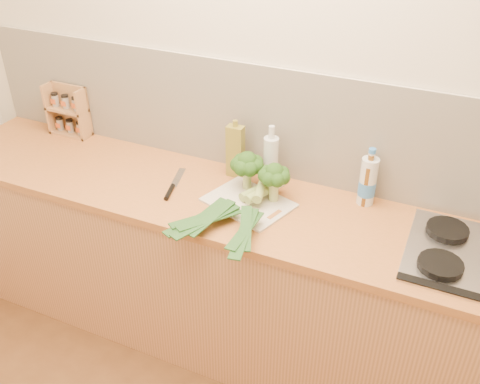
{
  "coord_description": "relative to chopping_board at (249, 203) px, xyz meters",
  "views": [
    {
      "loc": [
        0.81,
        -0.64,
        2.25
      ],
      "look_at": [
        0.03,
        1.1,
        1.02
      ],
      "focal_mm": 40.0,
      "sensor_mm": 36.0,
      "label": 1
    }
  ],
  "objects": [
    {
      "name": "oil_tin",
      "position": [
        -0.16,
        0.2,
        0.13
      ],
      "size": [
        0.08,
        0.05,
        0.29
      ],
      "color": "olive",
      "rests_on": "counter"
    },
    {
      "name": "spice_rack",
      "position": [
        -1.18,
        0.24,
        0.12
      ],
      "size": [
        0.23,
        0.09,
        0.28
      ],
      "color": "tan",
      "rests_on": "counter"
    },
    {
      "name": "chefs_knife",
      "position": [
        -0.37,
        -0.04,
        0.0
      ],
      "size": [
        0.1,
        0.29,
        0.02
      ],
      "rotation": [
        0.0,
        0.0,
        0.25
      ],
      "color": "silver",
      "rests_on": "counter"
    },
    {
      "name": "leek_back",
      "position": [
        0.06,
        -0.06,
        0.06
      ],
      "size": [
        0.18,
        0.67,
        0.04
      ],
      "rotation": [
        0.0,
        0.0,
        0.19
      ],
      "color": "white",
      "rests_on": "chopping_board"
    },
    {
      "name": "broccoli_right",
      "position": [
        0.1,
        0.06,
        0.13
      ],
      "size": [
        0.14,
        0.14,
        0.19
      ],
      "color": "#B0C070",
      "rests_on": "chopping_board"
    },
    {
      "name": "amber_bottle",
      "position": [
        0.48,
        0.22,
        0.1
      ],
      "size": [
        0.06,
        0.06,
        0.25
      ],
      "color": "brown",
      "rests_on": "counter"
    },
    {
      "name": "leek_mid",
      "position": [
        0.0,
        -0.07,
        0.05
      ],
      "size": [
        0.29,
        0.59,
        0.04
      ],
      "rotation": [
        0.0,
        0.0,
        -0.41
      ],
      "color": "white",
      "rests_on": "chopping_board"
    },
    {
      "name": "chopping_board",
      "position": [
        0.0,
        0.0,
        0.0
      ],
      "size": [
        0.43,
        0.37,
        0.01
      ],
      "primitive_type": "cube",
      "rotation": [
        0.0,
        0.0,
        -0.32
      ],
      "color": "beige",
      "rests_on": "counter"
    },
    {
      "name": "counter",
      "position": [
        -0.03,
        0.0,
        -0.46
      ],
      "size": [
        3.2,
        0.62,
        0.9
      ],
      "color": "tan",
      "rests_on": "ground"
    },
    {
      "name": "room_shell",
      "position": [
        -0.03,
        0.29,
        0.26
      ],
      "size": [
        3.5,
        3.5,
        3.5
      ],
      "color": "beige",
      "rests_on": "ground"
    },
    {
      "name": "water_bottle",
      "position": [
        0.48,
        0.22,
        0.1
      ],
      "size": [
        0.08,
        0.08,
        0.26
      ],
      "color": "silver",
      "rests_on": "counter"
    },
    {
      "name": "broccoli_left",
      "position": [
        -0.05,
        0.1,
        0.13
      ],
      "size": [
        0.15,
        0.16,
        0.19
      ],
      "color": "#B0C070",
      "rests_on": "chopping_board"
    },
    {
      "name": "leek_front",
      "position": [
        -0.03,
        -0.02,
        0.03
      ],
      "size": [
        0.32,
        0.63,
        0.04
      ],
      "rotation": [
        0.0,
        0.0,
        -0.42
      ],
      "color": "white",
      "rests_on": "chopping_board"
    },
    {
      "name": "glass_bottle",
      "position": [
        0.03,
        0.2,
        0.12
      ],
      "size": [
        0.07,
        0.07,
        0.3
      ],
      "color": "silver",
      "rests_on": "counter"
    }
  ]
}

